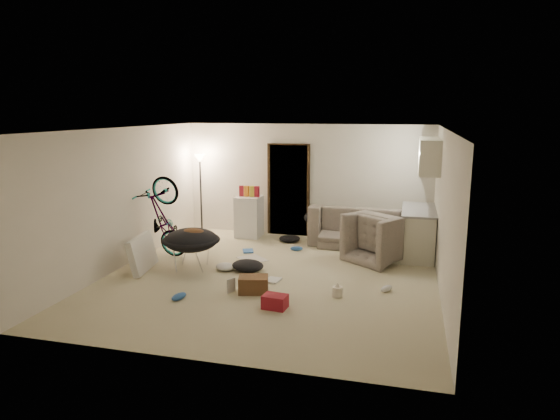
% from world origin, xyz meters
% --- Properties ---
extents(floor, '(5.50, 6.00, 0.02)m').
position_xyz_m(floor, '(0.00, 0.00, -0.01)').
color(floor, beige).
rests_on(floor, ground).
extents(ceiling, '(5.50, 6.00, 0.02)m').
position_xyz_m(ceiling, '(0.00, 0.00, 2.51)').
color(ceiling, white).
rests_on(ceiling, wall_back).
extents(wall_back, '(5.50, 0.02, 2.50)m').
position_xyz_m(wall_back, '(0.00, 3.01, 1.25)').
color(wall_back, silver).
rests_on(wall_back, floor).
extents(wall_front, '(5.50, 0.02, 2.50)m').
position_xyz_m(wall_front, '(0.00, -3.01, 1.25)').
color(wall_front, silver).
rests_on(wall_front, floor).
extents(wall_left, '(0.02, 6.00, 2.50)m').
position_xyz_m(wall_left, '(-2.76, 0.00, 1.25)').
color(wall_left, silver).
rests_on(wall_left, floor).
extents(wall_right, '(0.02, 6.00, 2.50)m').
position_xyz_m(wall_right, '(2.76, 0.00, 1.25)').
color(wall_right, silver).
rests_on(wall_right, floor).
extents(doorway, '(0.85, 0.10, 2.04)m').
position_xyz_m(doorway, '(-0.40, 2.97, 1.02)').
color(doorway, black).
rests_on(doorway, floor).
extents(door_trim, '(0.97, 0.04, 2.10)m').
position_xyz_m(door_trim, '(-0.40, 2.94, 1.02)').
color(door_trim, '#342312').
rests_on(door_trim, floor).
extents(floor_lamp, '(0.28, 0.28, 1.81)m').
position_xyz_m(floor_lamp, '(-2.40, 2.65, 1.31)').
color(floor_lamp, black).
rests_on(floor_lamp, floor).
extents(kitchen_counter, '(0.60, 1.50, 0.88)m').
position_xyz_m(kitchen_counter, '(2.43, 2.00, 0.44)').
color(kitchen_counter, beige).
rests_on(kitchen_counter, floor).
extents(counter_top, '(0.64, 1.54, 0.04)m').
position_xyz_m(counter_top, '(2.43, 2.00, 0.90)').
color(counter_top, gray).
rests_on(counter_top, kitchen_counter).
extents(kitchen_uppers, '(0.38, 1.40, 0.65)m').
position_xyz_m(kitchen_uppers, '(2.56, 2.00, 1.95)').
color(kitchen_uppers, beige).
rests_on(kitchen_uppers, wall_right).
extents(sofa, '(2.16, 0.92, 0.62)m').
position_xyz_m(sofa, '(1.30, 2.45, 0.31)').
color(sofa, '#333A34').
rests_on(sofa, floor).
extents(armchair, '(1.35, 1.33, 0.66)m').
position_xyz_m(armchair, '(1.80, 1.50, 0.33)').
color(armchair, '#333A34').
rests_on(armchair, floor).
extents(bicycle, '(1.69, 0.88, 0.94)m').
position_xyz_m(bicycle, '(-2.30, 0.60, 0.43)').
color(bicycle, black).
rests_on(bicycle, floor).
extents(book_asset, '(0.28, 0.26, 0.02)m').
position_xyz_m(book_asset, '(-0.44, -0.94, 0.01)').
color(book_asset, maroon).
rests_on(book_asset, floor).
extents(mini_fridge, '(0.54, 0.54, 0.91)m').
position_xyz_m(mini_fridge, '(-1.21, 2.55, 0.46)').
color(mini_fridge, white).
rests_on(mini_fridge, floor).
extents(snack_box_0, '(0.12, 0.10, 0.30)m').
position_xyz_m(snack_box_0, '(-1.38, 2.55, 1.00)').
color(snack_box_0, maroon).
rests_on(snack_box_0, mini_fridge).
extents(snack_box_1, '(0.11, 0.09, 0.30)m').
position_xyz_m(snack_box_1, '(-1.26, 2.55, 1.00)').
color(snack_box_1, orange).
rests_on(snack_box_1, mini_fridge).
extents(snack_box_2, '(0.12, 0.10, 0.30)m').
position_xyz_m(snack_box_2, '(-1.14, 2.55, 1.00)').
color(snack_box_2, gold).
rests_on(snack_box_2, mini_fridge).
extents(snack_box_3, '(0.11, 0.09, 0.30)m').
position_xyz_m(snack_box_3, '(-1.02, 2.55, 1.00)').
color(snack_box_3, maroon).
rests_on(snack_box_3, mini_fridge).
extents(saucer_chair, '(1.03, 1.03, 0.73)m').
position_xyz_m(saucer_chair, '(-1.49, 0.09, 0.43)').
color(saucer_chair, silver).
rests_on(saucer_chair, floor).
extents(hoodie, '(0.53, 0.46, 0.22)m').
position_xyz_m(hoodie, '(-1.44, 0.06, 0.64)').
color(hoodie, '#4A2D19').
rests_on(hoodie, saucer_chair).
extents(sofa_drape, '(0.65, 0.58, 0.28)m').
position_xyz_m(sofa_drape, '(0.35, 2.45, 0.54)').
color(sofa_drape, black).
rests_on(sofa_drape, sofa).
extents(tv_box, '(0.38, 0.97, 0.63)m').
position_xyz_m(tv_box, '(-2.30, -0.22, 0.31)').
color(tv_box, silver).
rests_on(tv_box, floor).
extents(drink_case_a, '(0.52, 0.42, 0.26)m').
position_xyz_m(drink_case_a, '(-0.06, -0.78, 0.13)').
color(drink_case_a, brown).
rests_on(drink_case_a, floor).
extents(drink_case_b, '(0.37, 0.29, 0.20)m').
position_xyz_m(drink_case_b, '(0.43, -1.30, 0.10)').
color(drink_case_b, maroon).
rests_on(drink_case_b, floor).
extents(juicer, '(0.16, 0.16, 0.23)m').
position_xyz_m(juicer, '(1.23, -0.63, 0.09)').
color(juicer, white).
rests_on(juicer, floor).
extents(newspaper, '(0.69, 0.68, 0.01)m').
position_xyz_m(newspaper, '(-0.62, 0.91, 0.00)').
color(newspaper, beige).
rests_on(newspaper, floor).
extents(book_blue, '(0.29, 0.33, 0.03)m').
position_xyz_m(book_blue, '(-0.86, 1.38, 0.01)').
color(book_blue, '#3161B2').
rests_on(book_blue, floor).
extents(book_white, '(0.25, 0.31, 0.03)m').
position_xyz_m(book_white, '(0.09, -0.19, 0.01)').
color(book_white, silver).
rests_on(book_white, floor).
extents(shoe_0, '(0.27, 0.15, 0.09)m').
position_xyz_m(shoe_0, '(0.08, 1.68, 0.05)').
color(shoe_0, '#3161B2').
rests_on(shoe_0, floor).
extents(shoe_2, '(0.21, 0.30, 0.10)m').
position_xyz_m(shoe_2, '(-1.06, -1.36, 0.05)').
color(shoe_2, '#3161B2').
rests_on(shoe_2, floor).
extents(shoe_4, '(0.23, 0.28, 0.10)m').
position_xyz_m(shoe_4, '(1.95, -0.22, 0.05)').
color(shoe_4, white).
rests_on(shoe_4, floor).
extents(clothes_lump_a, '(0.70, 0.65, 0.19)m').
position_xyz_m(clothes_lump_a, '(-0.48, 0.22, 0.09)').
color(clothes_lump_a, black).
rests_on(clothes_lump_a, floor).
extents(clothes_lump_b, '(0.56, 0.52, 0.14)m').
position_xyz_m(clothes_lump_b, '(-0.22, 2.34, 0.07)').
color(clothes_lump_b, black).
rests_on(clothes_lump_b, floor).
extents(clothes_lump_c, '(0.49, 0.48, 0.12)m').
position_xyz_m(clothes_lump_c, '(-0.89, 0.16, 0.06)').
color(clothes_lump_c, silver).
rests_on(clothes_lump_c, floor).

